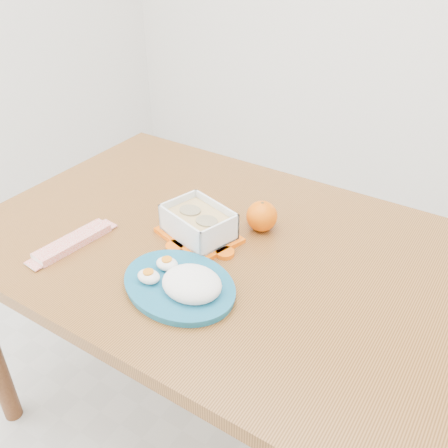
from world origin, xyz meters
The scene contains 6 objects.
ground centered at (0.00, 0.00, 0.00)m, with size 3.50×3.50×0.00m, color #B7B7B2.
dining_table centered at (-0.01, 0.03, 0.67)m, with size 1.38×0.92×0.75m.
food_container centered at (-0.08, 0.02, 0.79)m, with size 0.24×0.21×0.09m.
orange_fruit centered at (0.04, 0.14, 0.79)m, with size 0.09×0.09×0.09m, color orange.
rice_plate centered at (0.02, -0.19, 0.78)m, with size 0.34×0.34×0.08m.
candy_bar centered at (-0.34, -0.20, 0.76)m, with size 0.22×0.05×0.02m, color red.
Camera 1 is at (0.59, -0.90, 1.53)m, focal length 40.00 mm.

